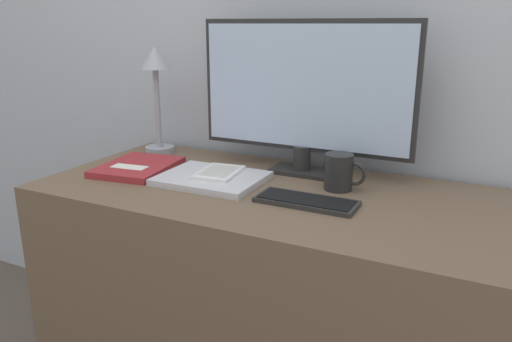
{
  "coord_description": "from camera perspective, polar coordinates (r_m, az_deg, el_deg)",
  "views": [
    {
      "loc": [
        0.56,
        -0.98,
        1.2
      ],
      "look_at": [
        -0.02,
        0.18,
        0.81
      ],
      "focal_mm": 35.0,
      "sensor_mm": 36.0,
      "label": 1
    }
  ],
  "objects": [
    {
      "name": "wall_back",
      "position": [
        1.65,
        6.99,
        16.39
      ],
      "size": [
        3.6,
        0.05,
        2.4
      ],
      "color": "#B2BCC6",
      "rests_on": "ground_plane"
    },
    {
      "name": "desk",
      "position": [
        1.56,
        1.33,
        -15.31
      ],
      "size": [
        1.31,
        0.62,
        0.75
      ],
      "color": "brown",
      "rests_on": "ground_plane"
    },
    {
      "name": "monitor",
      "position": [
        1.51,
        5.5,
        8.89
      ],
      "size": [
        0.67,
        0.11,
        0.46
      ],
      "color": "#262626",
      "rests_on": "desk"
    },
    {
      "name": "keyboard",
      "position": [
        1.29,
        5.78,
        -3.44
      ],
      "size": [
        0.26,
        0.11,
        0.01
      ],
      "color": "#282828",
      "rests_on": "desk"
    },
    {
      "name": "laptop",
      "position": [
        1.47,
        -5.09,
        -0.86
      ],
      "size": [
        0.3,
        0.24,
        0.02
      ],
      "color": "#BCBCC1",
      "rests_on": "desk"
    },
    {
      "name": "ereader",
      "position": [
        1.47,
        -4.27,
        -0.15
      ],
      "size": [
        0.13,
        0.17,
        0.01
      ],
      "color": "white",
      "rests_on": "laptop"
    },
    {
      "name": "desk_lamp",
      "position": [
        1.79,
        -11.36,
        10.06
      ],
      "size": [
        0.1,
        0.1,
        0.37
      ],
      "color": "#999EA8",
      "rests_on": "desk"
    },
    {
      "name": "notebook",
      "position": [
        1.62,
        -13.36,
        0.44
      ],
      "size": [
        0.24,
        0.28,
        0.02
      ],
      "color": "maroon",
      "rests_on": "desk"
    },
    {
      "name": "coffee_mug",
      "position": [
        1.4,
        9.54,
        -0.11
      ],
      "size": [
        0.12,
        0.08,
        0.1
      ],
      "color": "black",
      "rests_on": "desk"
    }
  ]
}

